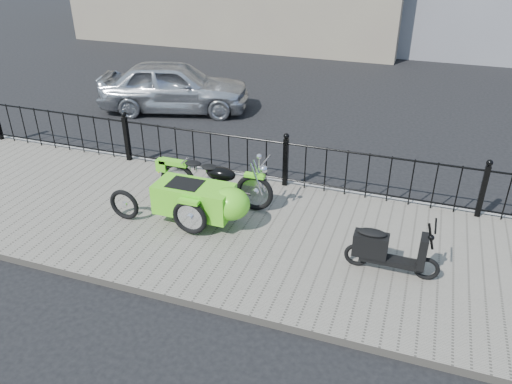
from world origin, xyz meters
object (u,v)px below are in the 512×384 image
(motorcycle_sidecar, at_px, (207,196))
(scooter, at_px, (386,250))
(spare_tire, at_px, (124,205))
(sedan_car, at_px, (175,86))

(motorcycle_sidecar, distance_m, scooter, 3.03)
(motorcycle_sidecar, height_order, spare_tire, motorcycle_sidecar)
(motorcycle_sidecar, height_order, sedan_car, sedan_car)
(scooter, xyz_separation_m, sedan_car, (-6.35, 5.65, 0.21))
(motorcycle_sidecar, relative_size, spare_tire, 4.09)
(motorcycle_sidecar, bearing_deg, spare_tire, -162.59)
(motorcycle_sidecar, distance_m, sedan_car, 6.21)
(scooter, bearing_deg, spare_tire, -179.98)
(spare_tire, relative_size, sedan_car, 0.14)
(motorcycle_sidecar, height_order, scooter, motorcycle_sidecar)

